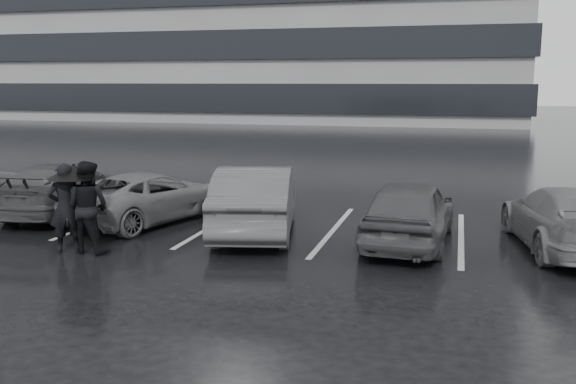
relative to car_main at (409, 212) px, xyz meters
The scene contains 10 objects.
ground 2.96m from the car_main, 144.49° to the right, with size 160.00×160.00×0.00m, color black.
car_main is the anchor object (origin of this frame).
car_west_a 3.35m from the car_main, behind, with size 1.59×4.56×1.50m, color #2E2F31.
car_west_b 6.23m from the car_main, behind, with size 1.98×4.29×1.19m, color #464648.
car_west_c 8.70m from the car_main, behind, with size 1.83×4.50×1.31m, color black.
car_east 3.08m from the car_main, ahead, with size 1.80×4.42×1.28m, color #464648.
pedestrian_left 6.88m from the car_main, 160.07° to the right, with size 0.64×0.42×1.77m, color black.
pedestrian_right 6.44m from the car_main, 159.47° to the right, with size 0.88×0.69×1.82m, color black.
umbrella 6.77m from the car_main, 161.11° to the right, with size 1.03×1.03×1.74m.
stall_stripes 3.32m from the car_main, 165.20° to the left, with size 19.72×5.00×0.00m.
Camera 1 is at (3.26, -11.43, 3.35)m, focal length 40.00 mm.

